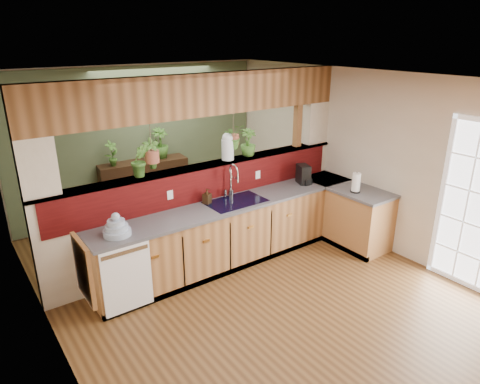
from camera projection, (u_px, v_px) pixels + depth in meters
ground at (265, 296)px, 5.32m from camera, size 4.60×7.00×0.01m
ceiling at (270, 82)px, 4.41m from camera, size 4.60×7.00×0.01m
wall_back at (142, 141)px, 7.53m from camera, size 4.60×0.02×2.60m
wall_left at (55, 257)px, 3.61m from camera, size 0.02×7.00×2.60m
wall_right at (392, 165)px, 6.12m from camera, size 0.02×7.00×2.60m
pass_through_partition at (207, 178)px, 5.94m from camera, size 4.60×0.21×2.60m
pass_through_ledge at (205, 165)px, 5.87m from camera, size 4.60×0.21×0.04m
header_beam at (203, 95)px, 5.53m from camera, size 4.60×0.15×0.55m
sage_backwall at (142, 141)px, 7.51m from camera, size 4.55×0.02×2.55m
countertop at (273, 224)px, 6.28m from camera, size 4.14×1.52×0.90m
dishwasher at (127, 279)px, 4.85m from camera, size 0.58×0.03×0.82m
navy_sink at (236, 207)px, 5.91m from camera, size 0.82×0.50×0.18m
french_door at (479, 210)px, 5.20m from camera, size 0.06×1.02×2.16m
framed_print at (84, 270)px, 2.92m from camera, size 0.04×0.35×0.45m
faucet at (232, 180)px, 5.93m from camera, size 0.22×0.22×0.50m
dish_stack at (117, 228)px, 4.87m from camera, size 0.32×0.32×0.28m
soap_dispenser at (207, 196)px, 5.78m from camera, size 0.13×0.13×0.21m
coffee_maker at (304, 175)px, 6.55m from camera, size 0.15×0.26×0.29m
paper_towel at (356, 183)px, 6.19m from camera, size 0.14×0.14×0.31m
glass_jar at (228, 146)px, 6.00m from camera, size 0.17×0.17×0.39m
ledge_plant_left at (140, 160)px, 5.28m from camera, size 0.28×0.26×0.42m
ledge_plant_right at (248, 142)px, 6.20m from camera, size 0.29×0.29×0.40m
hanging_plant_a at (151, 144)px, 5.30m from camera, size 0.22×0.18×0.51m
hanging_plant_b at (233, 126)px, 5.96m from camera, size 0.35×0.31×0.45m
shelving_console at (145, 188)px, 7.55m from camera, size 1.55×0.58×1.01m
shelf_plant_a at (112, 153)px, 7.02m from camera, size 0.27×0.23×0.44m
shelf_plant_b at (160, 143)px, 7.47m from camera, size 0.33×0.33×0.53m
floor_plant at (201, 196)px, 7.62m from camera, size 0.74×0.68×0.69m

